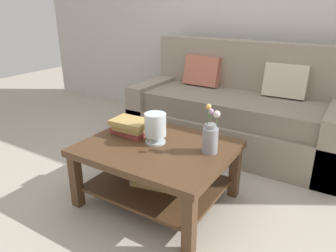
{
  "coord_description": "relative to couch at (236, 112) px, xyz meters",
  "views": [
    {
      "loc": [
        1.16,
        -2.02,
        1.44
      ],
      "look_at": [
        -0.02,
        -0.13,
        0.56
      ],
      "focal_mm": 34.06,
      "sensor_mm": 36.0,
      "label": 1
    }
  ],
  "objects": [
    {
      "name": "back_wall",
      "position": [
        -0.1,
        0.64,
        0.99
      ],
      "size": [
        6.4,
        0.12,
        2.7
      ],
      "primitive_type": "cube",
      "color": "#BCB7B2",
      "rests_on": "ground"
    },
    {
      "name": "flower_pitcher",
      "position": [
        0.25,
        -1.19,
        0.22
      ],
      "size": [
        0.11,
        0.11,
        0.35
      ],
      "color": "gray",
      "rests_on": "coffee_table"
    },
    {
      "name": "book_stack_main",
      "position": [
        -0.41,
        -1.23,
        0.16
      ],
      "size": [
        0.31,
        0.22,
        0.12
      ],
      "color": "#993833",
      "rests_on": "coffee_table"
    },
    {
      "name": "couch",
      "position": [
        0.0,
        0.0,
        0.0
      ],
      "size": [
        2.1,
        0.9,
        1.06
      ],
      "color": "gray",
      "rests_on": "ground"
    },
    {
      "name": "ground_plane",
      "position": [
        -0.1,
        -1.01,
        -0.36
      ],
      "size": [
        10.0,
        10.0,
        0.0
      ],
      "primitive_type": "plane",
      "color": "#ADA393"
    },
    {
      "name": "glass_hurricane_vase",
      "position": [
        -0.16,
        -1.26,
        0.23
      ],
      "size": [
        0.16,
        0.16,
        0.23
      ],
      "color": "silver",
      "rests_on": "coffee_table"
    },
    {
      "name": "coffee_table",
      "position": [
        -0.12,
        -1.29,
        -0.03
      ],
      "size": [
        1.05,
        0.85,
        0.46
      ],
      "color": "#4C331E",
      "rests_on": "ground"
    }
  ]
}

